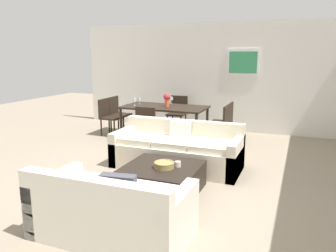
{
  "coord_description": "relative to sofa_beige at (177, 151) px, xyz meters",
  "views": [
    {
      "loc": [
        1.88,
        -4.93,
        1.94
      ],
      "look_at": [
        -0.17,
        0.2,
        0.75
      ],
      "focal_mm": 35.97,
      "sensor_mm": 36.0,
      "label": 1
    }
  ],
  "objects": [
    {
      "name": "decorative_bowl",
      "position": [
        0.23,
        -1.14,
        0.14
      ],
      "size": [
        0.29,
        0.29,
        0.09
      ],
      "color": "#99844C",
      "rests_on": "coffee_table"
    },
    {
      "name": "dining_chair_head",
      "position": [
        -0.99,
        2.73,
        0.21
      ],
      "size": [
        0.44,
        0.44,
        0.88
      ],
      "color": "black",
      "rests_on": "ground"
    },
    {
      "name": "centerpiece_vase",
      "position": [
        -0.92,
        1.8,
        0.65
      ],
      "size": [
        0.16,
        0.16,
        0.31
      ],
      "color": "#D85933",
      "rests_on": "dining_table"
    },
    {
      "name": "wine_glass_head",
      "position": [
        -0.99,
        2.26,
        0.58
      ],
      "size": [
        0.08,
        0.08,
        0.17
      ],
      "color": "silver",
      "rests_on": "dining_table"
    },
    {
      "name": "back_wall_unit",
      "position": [
        0.35,
        3.19,
        1.06
      ],
      "size": [
        8.4,
        0.09,
        2.7
      ],
      "color": "silver",
      "rests_on": "ground"
    },
    {
      "name": "dining_chair_foot",
      "position": [
        -0.99,
        0.92,
        0.21
      ],
      "size": [
        0.44,
        0.44,
        0.88
      ],
      "color": "black",
      "rests_on": "ground"
    },
    {
      "name": "dining_chair_left_near",
      "position": [
        -2.37,
        1.6,
        0.21
      ],
      "size": [
        0.44,
        0.44,
        0.88
      ],
      "color": "black",
      "rests_on": "ground"
    },
    {
      "name": "dining_chair_right_near",
      "position": [
        0.38,
        1.6,
        0.21
      ],
      "size": [
        0.44,
        0.44,
        0.88
      ],
      "color": "black",
      "rests_on": "ground"
    },
    {
      "name": "ground_plane",
      "position": [
        0.05,
        -0.34,
        -0.29
      ],
      "size": [
        18.0,
        18.0,
        0.0
      ],
      "primitive_type": "plane",
      "color": "gray"
    },
    {
      "name": "sofa_beige",
      "position": [
        0.0,
        0.0,
        0.0
      ],
      "size": [
        2.19,
        0.9,
        0.78
      ],
      "color": "beige",
      "rests_on": "ground"
    },
    {
      "name": "wine_glass_left_far",
      "position": [
        -1.7,
        1.95,
        0.56
      ],
      "size": [
        0.07,
        0.07,
        0.15
      ],
      "color": "silver",
      "rests_on": "dining_table"
    },
    {
      "name": "loveseat_white",
      "position": [
        0.14,
        -2.4,
        0.0
      ],
      "size": [
        1.66,
        0.9,
        0.78
      ],
      "color": "silver",
      "rests_on": "ground"
    },
    {
      "name": "candle_jar",
      "position": [
        0.38,
        -1.02,
        0.13
      ],
      "size": [
        0.09,
        0.09,
        0.08
      ],
      "primitive_type": "cylinder",
      "color": "silver",
      "rests_on": "coffee_table"
    },
    {
      "name": "dining_table",
      "position": [
        -0.99,
        1.83,
        0.39
      ],
      "size": [
        1.94,
        1.0,
        0.75
      ],
      "color": "black",
      "rests_on": "ground"
    },
    {
      "name": "dining_chair_right_far",
      "position": [
        0.38,
        2.05,
        0.21
      ],
      "size": [
        0.44,
        0.44,
        0.88
      ],
      "color": "black",
      "rests_on": "ground"
    },
    {
      "name": "wine_glass_left_near",
      "position": [
        -1.7,
        1.7,
        0.58
      ],
      "size": [
        0.07,
        0.07,
        0.17
      ],
      "color": "silver",
      "rests_on": "dining_table"
    },
    {
      "name": "coffee_table",
      "position": [
        0.17,
        -1.1,
        -0.1
      ],
      "size": [
        1.04,
        1.02,
        0.38
      ],
      "color": "black",
      "rests_on": "ground"
    },
    {
      "name": "dining_chair_left_far",
      "position": [
        -2.37,
        2.05,
        0.21
      ],
      "size": [
        0.44,
        0.44,
        0.88
      ],
      "color": "black",
      "rests_on": "ground"
    }
  ]
}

